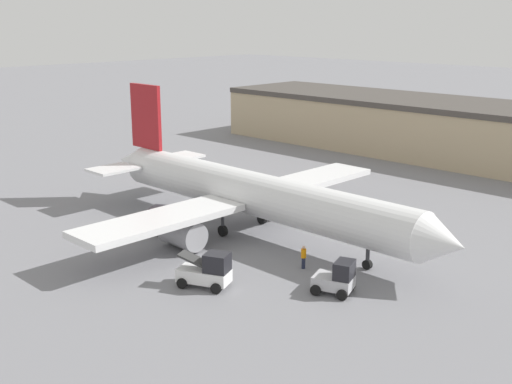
# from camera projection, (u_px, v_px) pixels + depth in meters

# --- Properties ---
(ground_plane) EXTENTS (400.00, 400.00, 0.00)m
(ground_plane) POSITION_uv_depth(u_px,v_px,m) (256.00, 234.00, 53.09)
(ground_plane) COLOR slate
(airplane) EXTENTS (37.58, 30.77, 11.28)m
(airplane) POSITION_uv_depth(u_px,v_px,m) (248.00, 193.00, 52.90)
(airplane) COLOR silver
(airplane) RESTS_ON ground_plane
(ground_crew_worker) EXTENTS (0.37, 0.37, 1.70)m
(ground_crew_worker) POSITION_uv_depth(u_px,v_px,m) (304.00, 256.00, 45.49)
(ground_crew_worker) COLOR #1E2338
(ground_crew_worker) RESTS_ON ground_plane
(baggage_tug) EXTENTS (3.85, 3.27, 2.28)m
(baggage_tug) POSITION_uv_depth(u_px,v_px,m) (154.00, 221.00, 53.09)
(baggage_tug) COLOR silver
(baggage_tug) RESTS_ON ground_plane
(belt_loader_truck) EXTENTS (3.81, 2.95, 2.46)m
(belt_loader_truck) POSITION_uv_depth(u_px,v_px,m) (208.00, 271.00, 42.22)
(belt_loader_truck) COLOR silver
(belt_loader_truck) RESTS_ON ground_plane
(pushback_tug) EXTENTS (3.01, 2.74, 2.27)m
(pushback_tug) POSITION_uv_depth(u_px,v_px,m) (337.00, 278.00, 41.31)
(pushback_tug) COLOR #B2B2B7
(pushback_tug) RESTS_ON ground_plane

